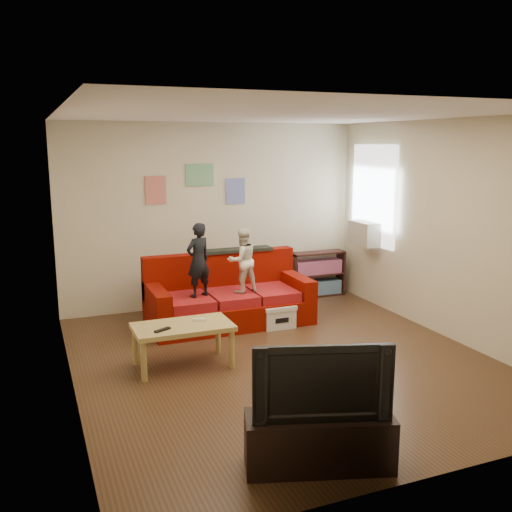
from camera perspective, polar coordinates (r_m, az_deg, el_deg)
name	(u,v)px	position (r m, az deg, el deg)	size (l,w,h in m)	color
room_shell	(284,242)	(6.18, 2.78, 1.38)	(4.52, 5.02, 2.72)	#4B321E
sofa	(228,300)	(7.76, -2.85, -4.37)	(2.16, 1.00, 0.95)	#760C02
child_a	(198,260)	(7.32, -5.79, -0.41)	(0.35, 0.23, 0.96)	black
child_b	(242,260)	(7.51, -1.39, -0.44)	(0.42, 0.33, 0.86)	white
coffee_table	(183,331)	(6.28, -7.33, -7.41)	(1.06, 0.58, 0.48)	tan
remote	(162,330)	(6.09, -9.35, -7.30)	(0.19, 0.05, 0.02)	black
game_controller	(199,320)	(6.35, -5.71, -6.37)	(0.15, 0.04, 0.03)	white
bookshelf	(317,276)	(9.13, 6.10, -2.03)	(0.89, 0.27, 0.71)	#341A16
window	(373,196)	(8.65, 11.67, 5.94)	(0.04, 1.08, 1.48)	white
ac_unit	(365,233)	(8.66, 10.86, 2.24)	(0.28, 0.55, 0.35)	#B7B2A3
artwork_left	(156,190)	(8.22, -10.01, 6.50)	(0.30, 0.01, 0.40)	#D87266
artwork_center	(200,175)	(8.36, -5.65, 8.07)	(0.42, 0.01, 0.32)	#72B27F
artwork_right	(236,191)	(8.55, -2.06, 6.51)	(0.30, 0.01, 0.38)	#727FCC
file_box	(277,316)	(7.61, 2.12, -5.99)	(0.44, 0.34, 0.30)	white
tv_stand	(319,441)	(4.53, 6.32, -17.94)	(1.11, 0.37, 0.42)	black
television	(321,379)	(4.30, 6.47, -12.09)	(1.02, 0.14, 0.59)	black
tissue	(253,323)	(7.64, -0.35, -6.74)	(0.09, 0.09, 0.09)	silver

